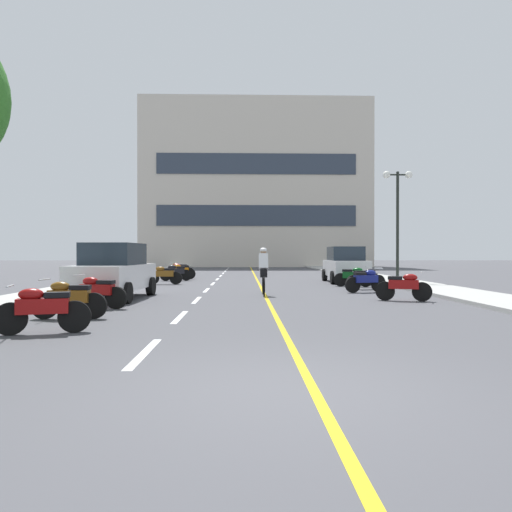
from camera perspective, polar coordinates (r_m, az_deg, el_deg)
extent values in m
plane|color=#47474C|center=(26.20, -0.40, -2.92)|extent=(140.00, 140.00, 0.00)
cube|color=#A8A8A3|center=(29.94, -14.45, -2.40)|extent=(2.40, 72.00, 0.12)
cube|color=#A8A8A3|center=(30.19, 13.29, -2.38)|extent=(2.40, 72.00, 0.12)
cube|color=silver|center=(7.45, -13.22, -11.23)|extent=(0.14, 2.20, 0.01)
cube|color=silver|center=(11.35, -9.10, -7.22)|extent=(0.14, 2.20, 0.01)
cube|color=silver|center=(15.29, -7.12, -5.25)|extent=(0.14, 2.20, 0.01)
cube|color=silver|center=(19.26, -5.96, -4.09)|extent=(0.14, 2.20, 0.01)
cube|color=silver|center=(23.24, -5.20, -3.33)|extent=(0.14, 2.20, 0.01)
cube|color=silver|center=(27.23, -4.66, -2.79)|extent=(0.14, 2.20, 0.01)
cube|color=silver|center=(31.22, -4.26, -2.38)|extent=(0.14, 2.20, 0.01)
cube|color=silver|center=(35.21, -3.95, -2.07)|extent=(0.14, 2.20, 0.01)
cube|color=silver|center=(39.21, -3.71, -1.82)|extent=(0.14, 2.20, 0.01)
cube|color=silver|center=(43.20, -3.51, -1.62)|extent=(0.14, 2.20, 0.01)
cube|color=silver|center=(47.20, -3.34, -1.45)|extent=(0.14, 2.20, 0.01)
cube|color=silver|center=(51.19, -3.20, -1.31)|extent=(0.14, 2.20, 0.01)
cube|color=gold|center=(29.20, -0.03, -2.57)|extent=(0.12, 66.00, 0.01)
cube|color=beige|center=(53.99, -0.02, 8.45)|extent=(25.05, 6.57, 18.19)
cube|color=#2D3847|center=(50.28, 0.08, 4.88)|extent=(21.04, 0.10, 2.18)
cube|color=#2D3847|center=(51.00, 0.08, 11.00)|extent=(21.04, 0.10, 2.18)
cylinder|color=black|center=(24.37, 16.61, 3.42)|extent=(0.14, 0.14, 5.37)
cylinder|color=black|center=(24.64, 16.62, 9.32)|extent=(1.10, 0.08, 0.08)
sphere|color=white|center=(24.47, 15.38, 9.38)|extent=(0.36, 0.36, 0.36)
sphere|color=white|center=(24.81, 17.84, 9.25)|extent=(0.36, 0.36, 0.36)
cylinder|color=black|center=(17.79, -17.80, -3.45)|extent=(0.26, 0.65, 0.64)
cylinder|color=black|center=(17.29, -12.48, -3.56)|extent=(0.26, 0.65, 0.64)
cylinder|color=black|center=(15.20, -21.40, -4.11)|extent=(0.26, 0.65, 0.64)
cylinder|color=black|center=(14.60, -15.25, -4.28)|extent=(0.26, 0.65, 0.64)
cube|color=silver|center=(16.17, -16.65, -2.41)|extent=(1.96, 4.30, 0.80)
cube|color=#1E2833|center=(16.15, -16.66, 0.24)|extent=(1.70, 2.29, 0.70)
cylinder|color=black|center=(25.85, 8.22, -2.25)|extent=(0.24, 0.65, 0.64)
cylinder|color=black|center=(26.15, 11.91, -2.23)|extent=(0.24, 0.65, 0.64)
cylinder|color=black|center=(23.09, 9.23, -2.57)|extent=(0.24, 0.65, 0.64)
cylinder|color=black|center=(23.43, 13.34, -2.53)|extent=(0.24, 0.65, 0.64)
cube|color=silver|center=(24.60, 10.66, -1.46)|extent=(1.80, 4.24, 0.80)
cube|color=#1E2833|center=(24.59, 10.66, 0.29)|extent=(1.61, 2.24, 0.70)
cylinder|color=black|center=(9.79, -27.39, -6.71)|extent=(0.61, 0.25, 0.60)
cylinder|color=black|center=(9.64, -20.92, -6.81)|extent=(0.61, 0.25, 0.60)
cube|color=maroon|center=(9.68, -24.18, -5.48)|extent=(0.94, 0.50, 0.28)
ellipsoid|color=maroon|center=(9.69, -25.36, -4.17)|extent=(0.49, 0.34, 0.22)
cube|color=black|center=(9.63, -22.71, -4.31)|extent=(0.49, 0.34, 0.10)
cylinder|color=silver|center=(9.74, -27.40, -3.21)|extent=(0.18, 0.59, 0.03)
cylinder|color=black|center=(11.82, -24.00, -5.49)|extent=(0.60, 0.10, 0.60)
cylinder|color=black|center=(11.44, -18.89, -5.67)|extent=(0.60, 0.10, 0.60)
cube|color=brown|center=(11.60, -21.49, -4.51)|extent=(0.90, 0.28, 0.28)
ellipsoid|color=brown|center=(11.65, -22.41, -3.40)|extent=(0.44, 0.24, 0.22)
cube|color=black|center=(11.50, -20.32, -3.54)|extent=(0.44, 0.24, 0.10)
cylinder|color=silver|center=(11.78, -24.01, -2.59)|extent=(0.03, 0.60, 0.03)
cylinder|color=black|center=(13.78, -20.51, -4.65)|extent=(0.61, 0.22, 0.60)
cylinder|color=black|center=(13.25, -16.40, -4.84)|extent=(0.61, 0.22, 0.60)
cube|color=maroon|center=(13.49, -18.50, -3.82)|extent=(0.94, 0.46, 0.28)
ellipsoid|color=maroon|center=(13.57, -19.24, -2.86)|extent=(0.48, 0.32, 0.22)
cube|color=black|center=(13.36, -17.56, -3.00)|extent=(0.48, 0.32, 0.10)
cylinder|color=silver|center=(13.74, -20.51, -2.16)|extent=(0.15, 0.59, 0.03)
cylinder|color=black|center=(15.58, 19.28, -4.07)|extent=(0.60, 0.28, 0.60)
cylinder|color=black|center=(15.56, 15.22, -4.07)|extent=(0.60, 0.28, 0.60)
cube|color=maroon|center=(15.54, 17.25, -3.27)|extent=(0.94, 0.54, 0.28)
ellipsoid|color=maroon|center=(15.54, 17.99, -2.46)|extent=(0.49, 0.36, 0.22)
cube|color=black|center=(15.53, 16.33, -2.53)|extent=(0.49, 0.36, 0.10)
cylinder|color=silver|center=(15.55, 19.28, -1.87)|extent=(0.21, 0.58, 0.03)
cylinder|color=black|center=(18.80, 14.50, -3.31)|extent=(0.61, 0.25, 0.60)
cylinder|color=black|center=(18.27, 11.52, -3.41)|extent=(0.61, 0.25, 0.60)
cube|color=navy|center=(18.52, 13.03, -2.68)|extent=(0.94, 0.50, 0.28)
ellipsoid|color=navy|center=(18.60, 13.57, -1.99)|extent=(0.49, 0.34, 0.22)
cube|color=black|center=(18.39, 12.35, -2.07)|extent=(0.49, 0.34, 0.10)
cylinder|color=silver|center=(18.77, 14.50, -1.48)|extent=(0.18, 0.59, 0.03)
cylinder|color=black|center=(20.36, 14.44, -3.02)|extent=(0.61, 0.21, 0.60)
cylinder|color=black|center=(19.90, 11.60, -3.10)|extent=(0.61, 0.21, 0.60)
cube|color=black|center=(20.11, 13.04, -2.44)|extent=(0.94, 0.44, 0.28)
ellipsoid|color=black|center=(20.19, 13.55, -1.80)|extent=(0.48, 0.32, 0.22)
cube|color=black|center=(20.00, 12.39, -1.88)|extent=(0.48, 0.32, 0.10)
cylinder|color=silver|center=(20.34, 14.44, -1.34)|extent=(0.14, 0.60, 0.03)
cylinder|color=black|center=(21.56, 13.02, -2.84)|extent=(0.60, 0.27, 0.60)
cylinder|color=black|center=(21.63, 10.10, -2.82)|extent=(0.60, 0.27, 0.60)
cube|color=#0C4C19|center=(21.58, 11.56, -2.25)|extent=(0.94, 0.53, 0.28)
ellipsoid|color=#0C4C19|center=(21.56, 12.09, -1.66)|extent=(0.49, 0.36, 0.22)
cube|color=black|center=(21.59, 10.89, -1.71)|extent=(0.49, 0.36, 0.10)
cylinder|color=silver|center=(21.53, 13.02, -1.24)|extent=(0.20, 0.58, 0.03)
cylinder|color=black|center=(23.22, -12.25, -2.61)|extent=(0.60, 0.12, 0.60)
cylinder|color=black|center=(23.00, -9.58, -2.63)|extent=(0.60, 0.12, 0.60)
cube|color=brown|center=(23.10, -10.92, -2.07)|extent=(0.91, 0.32, 0.28)
ellipsoid|color=brown|center=(23.13, -11.41, -1.53)|extent=(0.45, 0.26, 0.22)
cube|color=black|center=(23.04, -10.32, -1.58)|extent=(0.45, 0.26, 0.10)
cylinder|color=silver|center=(23.20, -12.26, -1.13)|extent=(0.05, 0.60, 0.03)
cylinder|color=black|center=(25.93, -10.79, -2.29)|extent=(0.61, 0.22, 0.60)
cylinder|color=black|center=(26.00, -8.37, -2.28)|extent=(0.61, 0.22, 0.60)
cube|color=black|center=(25.95, -9.58, -1.80)|extent=(0.94, 0.46, 0.28)
ellipsoid|color=black|center=(25.93, -10.02, -1.32)|extent=(0.48, 0.33, 0.22)
cube|color=black|center=(25.96, -9.03, -1.36)|extent=(0.48, 0.33, 0.10)
cylinder|color=silver|center=(25.91, -10.79, -0.97)|extent=(0.15, 0.59, 0.03)
cylinder|color=black|center=(27.55, -10.17, -2.14)|extent=(0.61, 0.22, 0.60)
cylinder|color=black|center=(27.62, -7.88, -2.13)|extent=(0.61, 0.22, 0.60)
cube|color=orange|center=(27.57, -9.02, -1.68)|extent=(0.94, 0.45, 0.28)
ellipsoid|color=orange|center=(27.55, -9.44, -1.22)|extent=(0.48, 0.32, 0.22)
cube|color=black|center=(27.58, -8.51, -1.26)|extent=(0.48, 0.32, 0.10)
cylinder|color=silver|center=(27.53, -10.17, -0.89)|extent=(0.15, 0.59, 0.03)
cylinder|color=black|center=(29.36, -10.13, -1.98)|extent=(0.61, 0.19, 0.60)
cylinder|color=black|center=(29.38, -7.98, -1.98)|extent=(0.61, 0.19, 0.60)
cube|color=#590C59|center=(29.36, -9.05, -1.55)|extent=(0.93, 0.41, 0.28)
ellipsoid|color=#590C59|center=(29.35, -9.44, -1.12)|extent=(0.47, 0.30, 0.22)
cube|color=black|center=(29.36, -8.57, -1.16)|extent=(0.47, 0.30, 0.10)
cylinder|color=silver|center=(29.35, -10.13, -0.81)|extent=(0.12, 0.60, 0.03)
cylinder|color=black|center=(30.94, -10.21, -1.86)|extent=(0.60, 0.10, 0.60)
cylinder|color=black|center=(30.79, -8.19, -1.87)|extent=(0.60, 0.10, 0.60)
cube|color=brown|center=(30.85, -9.21, -1.46)|extent=(0.90, 0.28, 0.28)
ellipsoid|color=brown|center=(30.87, -9.57, -1.05)|extent=(0.44, 0.24, 0.22)
cube|color=black|center=(30.81, -8.75, -1.09)|extent=(0.44, 0.24, 0.10)
cylinder|color=silver|center=(30.92, -10.22, -0.75)|extent=(0.03, 0.60, 0.03)
torus|color=black|center=(17.31, 0.84, -3.48)|extent=(0.04, 0.72, 0.72)
torus|color=black|center=(16.26, 0.98, -3.73)|extent=(0.04, 0.72, 0.72)
cylinder|color=black|center=(16.74, 0.91, -2.58)|extent=(0.04, 0.95, 0.04)
cube|color=black|center=(16.58, 0.93, -1.85)|extent=(0.10, 0.20, 0.06)
cylinder|color=black|center=(17.18, 0.85, -1.67)|extent=(0.42, 0.03, 0.03)
cube|color=black|center=(16.63, 0.92, -2.08)|extent=(0.24, 0.36, 0.28)
cube|color=white|center=(16.77, 0.90, -0.69)|extent=(0.32, 0.46, 0.61)
sphere|color=#8C6647|center=(16.90, 0.89, 0.50)|extent=(0.20, 0.20, 0.20)
ellipsoid|color=white|center=(16.90, 0.89, 0.74)|extent=(0.24, 0.26, 0.16)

